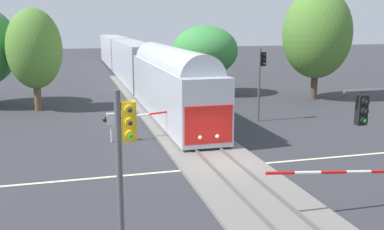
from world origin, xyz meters
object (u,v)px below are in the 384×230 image
at_px(crossing_gate_near, 379,173).
at_px(traffic_signal_near_left, 125,162).
at_px(crossing_gate_far, 124,118).
at_px(elm_centre_background, 205,51).
at_px(oak_behind_train, 34,49).
at_px(maple_right_background, 317,34).
at_px(traffic_signal_far_side, 261,73).
at_px(commuter_train, 133,61).

bearing_deg(crossing_gate_near, traffic_signal_near_left, -162.30).
xyz_separation_m(crossing_gate_far, elm_centre_background, (10.09, 16.22, 2.99)).
xyz_separation_m(crossing_gate_near, oak_behind_train, (-14.26, 24.51, 3.66)).
height_order(traffic_signal_near_left, oak_behind_train, oak_behind_train).
bearing_deg(crossing_gate_near, elm_centre_background, 86.78).
distance_m(elm_centre_background, oak_behind_train, 16.54).
bearing_deg(crossing_gate_far, maple_right_background, 29.24).
relative_size(crossing_gate_far, traffic_signal_far_side, 1.20).
relative_size(traffic_signal_near_left, oak_behind_train, 0.67).
distance_m(crossing_gate_near, crossing_gate_far, 15.35).
height_order(crossing_gate_far, elm_centre_background, elm_centre_background).
height_order(traffic_signal_far_side, traffic_signal_near_left, traffic_signal_near_left).
bearing_deg(commuter_train, elm_centre_background, -59.33).
xyz_separation_m(commuter_train, elm_centre_background, (5.91, -9.96, 1.70)).
distance_m(commuter_train, crossing_gate_near, 39.24).
bearing_deg(crossing_gate_far, elm_centre_background, 58.12).
distance_m(crossing_gate_near, traffic_signal_far_side, 16.15).
bearing_deg(maple_right_background, crossing_gate_far, -150.76).
bearing_deg(oak_behind_train, maple_right_background, -1.95).
relative_size(crossing_gate_near, oak_behind_train, 0.73).
distance_m(commuter_train, oak_behind_train, 17.74).
bearing_deg(commuter_train, traffic_signal_far_side, -74.92).
bearing_deg(crossing_gate_far, crossing_gate_near, -56.56).
relative_size(crossing_gate_near, maple_right_background, 0.59).
height_order(commuter_train, oak_behind_train, oak_behind_train).
bearing_deg(traffic_signal_near_left, oak_behind_train, 98.20).
distance_m(maple_right_background, elm_centre_background, 10.87).
xyz_separation_m(crossing_gate_near, traffic_signal_far_side, (1.95, 15.88, 2.18)).
bearing_deg(traffic_signal_far_side, oak_behind_train, 151.98).
bearing_deg(maple_right_background, commuter_train, 134.76).
height_order(traffic_signal_far_side, elm_centre_background, elm_centre_background).
relative_size(traffic_signal_near_left, elm_centre_background, 0.81).
bearing_deg(traffic_signal_near_left, crossing_gate_far, 83.60).
relative_size(commuter_train, traffic_signal_near_left, 11.54).
height_order(crossing_gate_near, oak_behind_train, oak_behind_train).
bearing_deg(maple_right_background, oak_behind_train, 178.05).
xyz_separation_m(crossing_gate_near, traffic_signal_near_left, (-10.26, -3.27, 2.31)).
relative_size(commuter_train, oak_behind_train, 7.71).
height_order(traffic_signal_far_side, maple_right_background, maple_right_background).
xyz_separation_m(maple_right_background, oak_behind_train, (-25.19, 0.86, -1.07)).
bearing_deg(crossing_gate_far, oak_behind_train, 116.39).
relative_size(elm_centre_background, oak_behind_train, 0.83).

